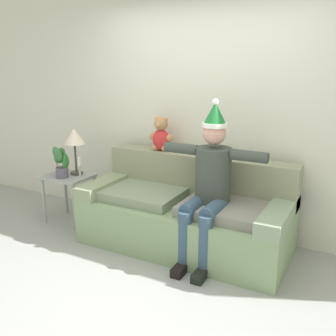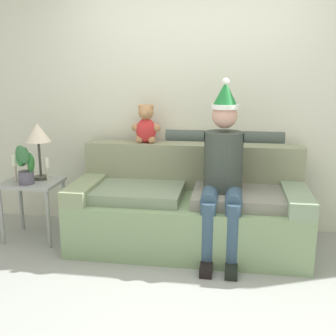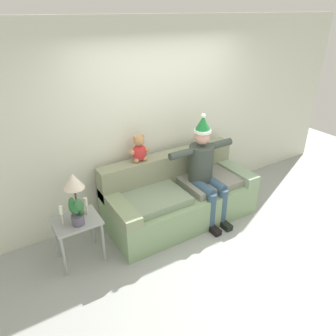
# 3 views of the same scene
# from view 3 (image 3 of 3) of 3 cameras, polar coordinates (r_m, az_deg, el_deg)

# --- Properties ---
(ground_plane) EXTENTS (10.00, 10.00, 0.00)m
(ground_plane) POSITION_cam_3_polar(r_m,az_deg,el_deg) (4.13, 9.98, -15.56)
(ground_plane) COLOR #969B97
(back_wall) EXTENTS (7.00, 0.10, 2.70)m
(back_wall) POSITION_cam_3_polar(r_m,az_deg,el_deg) (4.53, -1.60, 8.82)
(back_wall) COLOR silver
(back_wall) RESTS_ON ground_plane
(couch) EXTENTS (2.11, 0.93, 0.91)m
(couch) POSITION_cam_3_polar(r_m,az_deg,el_deg) (4.54, 2.00, -5.12)
(couch) COLOR gray
(couch) RESTS_ON ground_plane
(person_seated) EXTENTS (1.02, 0.77, 1.55)m
(person_seated) POSITION_cam_3_polar(r_m,az_deg,el_deg) (4.37, 6.70, -0.07)
(person_seated) COLOR #39433B
(person_seated) RESTS_ON ground_plane
(teddy_bear) EXTENTS (0.29, 0.17, 0.38)m
(teddy_bear) POSITION_cam_3_polar(r_m,az_deg,el_deg) (4.22, -5.22, 3.37)
(teddy_bear) COLOR red
(teddy_bear) RESTS_ON couch
(side_table) EXTENTS (0.53, 0.43, 0.58)m
(side_table) POSITION_cam_3_polar(r_m,az_deg,el_deg) (3.90, -16.09, -10.17)
(side_table) COLOR #949B98
(side_table) RESTS_ON ground_plane
(table_lamp) EXTENTS (0.24, 0.24, 0.55)m
(table_lamp) POSITION_cam_3_polar(r_m,az_deg,el_deg) (3.70, -16.71, -2.64)
(table_lamp) COLOR #43463A
(table_lamp) RESTS_ON side_table
(potted_plant) EXTENTS (0.20, 0.25, 0.40)m
(potted_plant) POSITION_cam_3_polar(r_m,az_deg,el_deg) (3.66, -16.14, -7.37)
(potted_plant) COLOR #554F61
(potted_plant) RESTS_ON side_table
(candle_tall) EXTENTS (0.04, 0.04, 0.25)m
(candle_tall) POSITION_cam_3_polar(r_m,az_deg,el_deg) (3.71, -18.69, -7.71)
(candle_tall) COLOR beige
(candle_tall) RESTS_ON side_table
(candle_short) EXTENTS (0.04, 0.04, 0.23)m
(candle_short) POSITION_cam_3_polar(r_m,az_deg,el_deg) (3.82, -14.63, -6.30)
(candle_short) COLOR beige
(candle_short) RESTS_ON side_table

